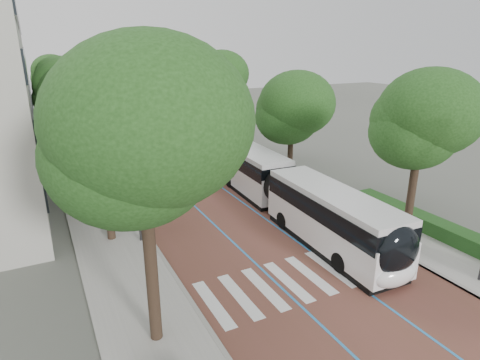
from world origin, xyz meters
name	(u,v)px	position (x,y,z in m)	size (l,w,h in m)	color
ground	(320,287)	(0.00, 0.00, 0.00)	(160.00, 160.00, 0.00)	#51544C
road	(127,130)	(0.00, 40.00, 0.01)	(11.00, 140.00, 0.02)	brown
sidewalk_left	(65,135)	(-7.50, 40.00, 0.06)	(4.00, 140.00, 0.12)	#999791
sidewalk_right	(182,124)	(7.50, 40.00, 0.06)	(4.00, 140.00, 0.12)	#999791
kerb_left	(81,133)	(-5.60, 40.00, 0.06)	(0.20, 140.00, 0.14)	gray
kerb_right	(169,126)	(5.60, 40.00, 0.06)	(0.20, 140.00, 0.14)	gray
zebra_crossing	(310,275)	(0.20, 1.00, 0.03)	(10.55, 3.60, 0.01)	silver
lane_line_left	(115,131)	(-1.60, 40.00, 0.02)	(0.12, 126.00, 0.01)	#267CC2
lane_line_right	(140,129)	(1.60, 40.00, 0.02)	(0.12, 126.00, 0.01)	#267CC2
hedge	(454,235)	(9.10, 0.00, 0.52)	(1.20, 14.00, 0.80)	#1C4517
streetlight_far	(235,107)	(6.62, 22.00, 4.82)	(1.82, 0.20, 8.00)	#2E2E30
lamp_post_left	(135,171)	(-6.10, 8.00, 4.12)	(0.14, 0.14, 8.00)	#2E2E30
trees_left	(72,95)	(-7.50, 22.68, 6.62)	(6.41, 61.09, 10.26)	black
trees_right	(241,93)	(7.70, 22.78, 6.03)	(5.99, 47.61, 9.38)	black
lead_bus	(293,196)	(3.02, 6.65, 1.63)	(3.34, 18.49, 3.20)	black
bus_queued_0	(198,142)	(3.10, 22.89, 1.62)	(3.30, 12.53, 3.20)	white
bus_queued_1	(156,121)	(2.67, 35.77, 1.62)	(3.01, 12.49, 3.20)	white
bus_queued_2	(131,107)	(2.57, 48.75, 1.62)	(2.57, 12.40, 3.20)	white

